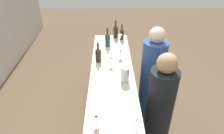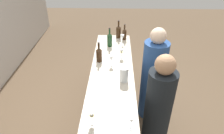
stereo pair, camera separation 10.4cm
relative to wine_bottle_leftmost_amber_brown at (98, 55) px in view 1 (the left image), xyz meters
name	(u,v)px [view 1 (the left image)]	position (x,y,z in m)	size (l,w,h in m)	color
ground_plane	(112,120)	(-0.23, -0.19, -1.06)	(12.00, 12.00, 0.00)	brown
bar_counter	(112,97)	(-0.23, -0.19, -0.58)	(2.29, 0.56, 0.95)	gray
wine_bottle_leftmost_amber_brown	(98,55)	(0.00, 0.00, 0.00)	(0.08, 0.08, 0.29)	#331E0F
wine_bottle_second_left_olive_green	(108,39)	(0.48, -0.13, 0.01)	(0.08, 0.08, 0.31)	#193D1E
wine_bottle_center_amber_brown	(122,34)	(0.74, -0.37, -0.01)	(0.07, 0.07, 0.27)	#331E0F
wine_bottle_second_right_amber_brown	(116,31)	(0.81, -0.27, 0.01)	(0.08, 0.08, 0.31)	#331E0F
wine_glass_near_left	(136,119)	(-1.20, -0.39, 0.00)	(0.08, 0.08, 0.15)	white
wine_glass_near_center	(120,37)	(0.55, -0.33, 0.01)	(0.06, 0.06, 0.17)	white
wine_glass_near_right	(120,51)	(0.10, -0.31, -0.01)	(0.06, 0.06, 0.15)	white
wine_glass_far_left	(111,59)	(-0.11, -0.17, -0.01)	(0.07, 0.07, 0.15)	white
wine_glass_far_center	(96,116)	(-1.14, -0.03, -0.01)	(0.06, 0.06, 0.14)	white
water_pitcher	(125,74)	(-0.46, -0.34, -0.02)	(0.10, 0.10, 0.19)	silver
person_left_guest	(152,78)	(-0.04, -0.78, -0.38)	(0.38, 0.38, 1.48)	#284C8C
person_center_guest	(159,112)	(-0.75, -0.73, -0.37)	(0.32, 0.32, 1.48)	black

